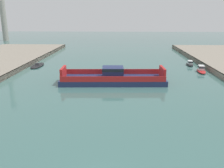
# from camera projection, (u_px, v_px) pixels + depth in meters

# --- Properties ---
(chain_ferry) EXTENTS (21.63, 7.64, 3.34)m
(chain_ferry) POSITION_uv_depth(u_px,v_px,m) (113.00, 78.00, 49.42)
(chain_ferry) COLOR navy
(chain_ferry) RESTS_ON ground
(moored_boat_near_left) EXTENTS (3.17, 8.41, 0.92)m
(moored_boat_near_left) POSITION_uv_depth(u_px,v_px,m) (38.00, 65.00, 66.06)
(moored_boat_near_left) COLOR black
(moored_boat_near_left) RESTS_ON ground
(moored_boat_near_right) EXTENTS (2.58, 5.98, 1.60)m
(moored_boat_near_right) POSITION_uv_depth(u_px,v_px,m) (201.00, 70.00, 59.22)
(moored_boat_near_right) COLOR red
(moored_boat_near_right) RESTS_ON ground
(moored_boat_far_left) EXTENTS (2.38, 5.72, 1.37)m
(moored_boat_far_left) POSITION_uv_depth(u_px,v_px,m) (190.00, 63.00, 67.30)
(moored_boat_far_left) COLOR black
(moored_boat_far_left) RESTS_ON ground
(smokestack_distant_a) EXTENTS (3.22, 3.22, 39.91)m
(smokestack_distant_a) POSITION_uv_depth(u_px,v_px,m) (2.00, 1.00, 128.38)
(smokestack_distant_a) COLOR #9E998E
(smokestack_distant_a) RESTS_ON ground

